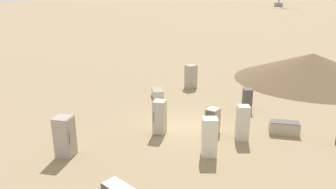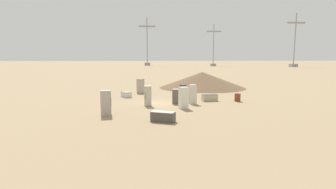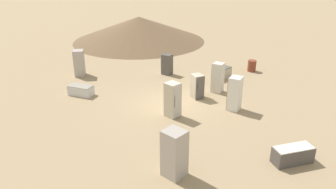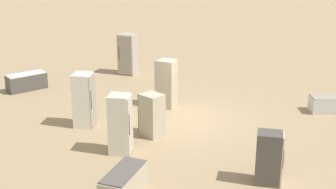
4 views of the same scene
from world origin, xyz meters
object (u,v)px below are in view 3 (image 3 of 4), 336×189
object	(u,v)px
discarded_fridge_3	(79,63)
rusty_barrel	(252,66)
discarded_fridge_0	(235,94)
discarded_fridge_1	(173,100)
discarded_fridge_4	(221,73)
discarded_fridge_7	(197,86)
discarded_fridge_5	(167,64)
discarded_fridge_8	(218,78)
discarded_fridge_6	(293,155)
discarded_fridge_2	(81,90)
discarded_fridge_9	(175,154)

from	to	relation	value
discarded_fridge_3	rusty_barrel	xyz separation A→B (m)	(9.89, -7.25, -0.50)
discarded_fridge_0	discarded_fridge_1	bearing A→B (deg)	133.18
discarded_fridge_3	discarded_fridge_4	distance (m)	9.85
discarded_fridge_1	discarded_fridge_7	distance (m)	2.86
discarded_fridge_5	discarded_fridge_8	world-z (taller)	discarded_fridge_8
discarded_fridge_6	rusty_barrel	distance (m)	11.43
discarded_fridge_2	discarded_fridge_7	xyz separation A→B (m)	(5.05, -4.82, 0.42)
rusty_barrel	discarded_fridge_2	bearing A→B (deg)	160.69
discarded_fridge_9	discarded_fridge_1	bearing A→B (deg)	132.89
discarded_fridge_3	discarded_fridge_7	distance (m)	8.77
discarded_fridge_2	discarded_fridge_8	distance (m)	8.33
discarded_fridge_0	discarded_fridge_8	distance (m)	2.60
discarded_fridge_3	discarded_fridge_8	world-z (taller)	discarded_fridge_8
discarded_fridge_3	discarded_fridge_9	bearing A→B (deg)	-67.73
discarded_fridge_4	rusty_barrel	world-z (taller)	rusty_barrel
discarded_fridge_4	discarded_fridge_2	bearing A→B (deg)	60.75
discarded_fridge_5	discarded_fridge_9	distance (m)	11.58
discarded_fridge_7	discarded_fridge_8	xyz separation A→B (m)	(1.59, -0.17, 0.21)
discarded_fridge_9	discarded_fridge_6	bearing A→B (deg)	52.64
discarded_fridge_2	discarded_fridge_9	size ratio (longest dim) A/B	0.85
discarded_fridge_0	discarded_fridge_6	world-z (taller)	discarded_fridge_0
discarded_fridge_9	rusty_barrel	xyz separation A→B (m)	(12.37, 5.50, -0.56)
discarded_fridge_0	rusty_barrel	xyz separation A→B (m)	(6.06, 3.26, -0.54)
discarded_fridge_3	discarded_fridge_6	distance (m)	15.35
discarded_fridge_4	discarded_fridge_6	size ratio (longest dim) A/B	0.93
discarded_fridge_6	discarded_fridge_8	distance (m)	7.80
discarded_fridge_2	discarded_fridge_9	bearing A→B (deg)	56.30
discarded_fridge_1	rusty_barrel	distance (m)	9.30
discarded_fridge_7	discarded_fridge_9	xyz separation A→B (m)	(-5.95, -4.70, 0.25)
discarded_fridge_4	discarded_fridge_6	bearing A→B (deg)	140.28
discarded_fridge_5	discarded_fridge_7	size ratio (longest dim) A/B	1.01
discarded_fridge_7	discarded_fridge_3	bearing A→B (deg)	-50.44
discarded_fridge_0	discarded_fridge_2	world-z (taller)	discarded_fridge_0
discarded_fridge_4	rusty_barrel	bearing A→B (deg)	-107.00
discarded_fridge_5	discarded_fridge_6	distance (m)	11.91
discarded_fridge_7	discarded_fridge_9	world-z (taller)	discarded_fridge_9
discarded_fridge_0	discarded_fridge_7	xyz separation A→B (m)	(-0.36, 2.46, -0.23)
discarded_fridge_1	discarded_fridge_6	xyz separation A→B (m)	(0.95, -6.29, -0.57)
discarded_fridge_7	discarded_fridge_1	bearing A→B (deg)	34.58
discarded_fridge_4	discarded_fridge_9	xyz separation A→B (m)	(-9.61, -5.98, 0.62)
discarded_fridge_2	discarded_fridge_6	world-z (taller)	discarded_fridge_6
rusty_barrel	discarded_fridge_3	bearing A→B (deg)	143.75
discarded_fridge_5	discarded_fridge_4	bearing A→B (deg)	-68.11
discarded_fridge_9	rusty_barrel	distance (m)	13.55
discarded_fridge_0	discarded_fridge_4	world-z (taller)	discarded_fridge_0
discarded_fridge_5	rusty_barrel	size ratio (longest dim) A/B	1.78
discarded_fridge_6	rusty_barrel	xyz separation A→B (m)	(8.17, 7.99, 0.05)
discarded_fridge_9	discarded_fridge_2	bearing A→B (deg)	167.96
discarded_fridge_3	discarded_fridge_0	bearing A→B (deg)	-36.70
discarded_fridge_6	discarded_fridge_8	xyz separation A→B (m)	(3.34, 7.02, 0.56)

